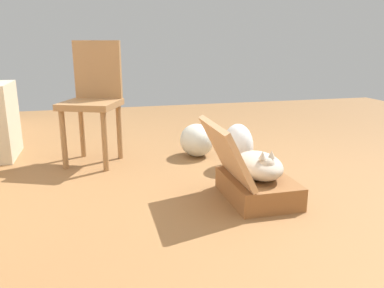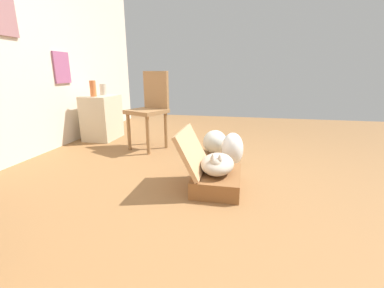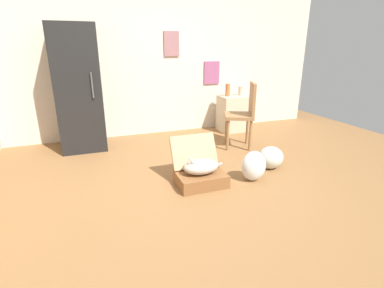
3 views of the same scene
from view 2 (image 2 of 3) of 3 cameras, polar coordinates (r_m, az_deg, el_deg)
The scene contains 10 objects.
ground_plane at distance 2.28m, azimuth 4.51°, elevation -9.95°, with size 7.68×7.68×0.00m, color olive.
suitcase_base at distance 2.27m, azimuth 5.54°, elevation -8.02°, with size 0.54×0.40×0.15m, color brown.
suitcase_lid at distance 2.21m, azimuth 0.02°, elevation -1.46°, with size 0.54×0.40×0.04m, color tan.
cat at distance 2.21m, azimuth 5.62°, elevation -4.39°, with size 0.49×0.28×0.21m.
plastic_bag_white at distance 2.81m, azimuth 8.93°, elevation -1.13°, with size 0.30×0.23×0.36m, color silver.
plastic_bag_clear at distance 3.22m, azimuth 5.10°, elevation 0.50°, with size 0.33×0.29×0.29m, color silver.
side_table at distance 4.11m, azimuth -19.28°, elevation 5.55°, with size 0.54×0.41×0.65m, color beige.
vase_tall at distance 3.96m, azimuth -21.08°, elevation 11.39°, with size 0.09×0.09×0.22m, color #CC6B38.
vase_short at distance 4.19m, azimuth -19.08°, elevation 11.35°, with size 0.09×0.09×0.16m, color #B7AD99.
chair at distance 3.41m, azimuth -9.21°, elevation 8.14°, with size 0.55×0.56×1.00m.
Camera 2 is at (-2.04, -0.23, 0.98)m, focal length 24.09 mm.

